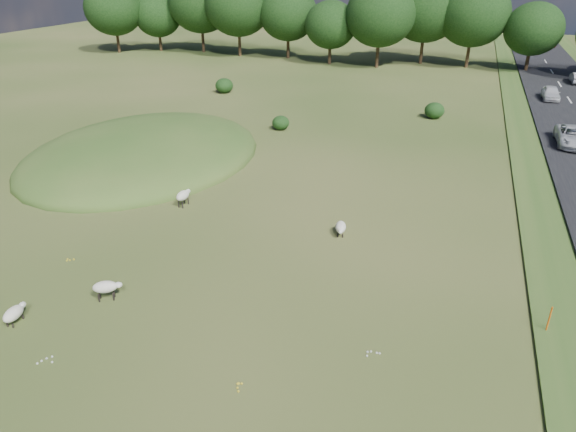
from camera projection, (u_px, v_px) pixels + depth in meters
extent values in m
plane|color=#294916|center=(329.00, 140.00, 41.23)|extent=(160.00, 160.00, 0.00)
ellipsoid|color=#33561E|center=(144.00, 156.00, 37.94)|extent=(16.00, 20.00, 4.00)
cylinder|color=black|center=(118.00, 40.00, 80.50)|extent=(0.44, 0.44, 3.77)
ellipsoid|color=black|center=(113.00, 8.00, 78.45)|extent=(8.81, 8.81, 7.93)
cylinder|color=black|center=(160.00, 41.00, 82.19)|extent=(0.44, 0.44, 3.12)
ellipsoid|color=black|center=(158.00, 15.00, 80.49)|extent=(7.28, 7.28, 6.55)
cylinder|color=black|center=(203.00, 38.00, 80.83)|extent=(0.44, 0.44, 4.21)
ellipsoid|color=black|center=(200.00, 3.00, 78.55)|extent=(9.83, 9.83, 8.84)
cylinder|color=black|center=(240.00, 42.00, 77.25)|extent=(0.44, 0.44, 4.18)
ellipsoid|color=black|center=(238.00, 5.00, 74.98)|extent=(9.75, 9.75, 8.78)
cylinder|color=black|center=(288.00, 45.00, 75.78)|extent=(0.44, 0.44, 3.61)
ellipsoid|color=black|center=(288.00, 14.00, 73.83)|extent=(8.41, 8.41, 7.57)
cylinder|color=black|center=(330.00, 53.00, 71.46)|extent=(0.44, 0.44, 3.02)
ellipsoid|color=black|center=(331.00, 25.00, 69.82)|extent=(7.04, 7.04, 6.34)
cylinder|color=black|center=(378.00, 53.00, 68.92)|extent=(0.44, 0.44, 3.90)
ellipsoid|color=black|center=(380.00, 15.00, 66.81)|extent=(9.09, 9.09, 8.18)
cylinder|color=black|center=(422.00, 48.00, 71.47)|extent=(0.44, 0.44, 4.22)
ellipsoid|color=black|center=(426.00, 8.00, 69.18)|extent=(9.85, 9.85, 8.86)
cylinder|color=black|center=(468.00, 52.00, 68.91)|extent=(0.44, 0.44, 3.94)
ellipsoid|color=black|center=(474.00, 14.00, 66.77)|extent=(9.20, 9.20, 8.28)
cylinder|color=black|center=(528.00, 60.00, 66.15)|extent=(0.44, 0.44, 3.09)
ellipsoid|color=black|center=(534.00, 29.00, 64.48)|extent=(7.20, 7.20, 6.48)
ellipsoid|color=black|center=(281.00, 123.00, 43.57)|extent=(1.46, 1.46, 1.20)
ellipsoid|color=black|center=(434.00, 110.00, 46.69)|extent=(1.78, 1.78, 1.45)
ellipsoid|color=black|center=(224.00, 86.00, 55.83)|extent=(1.93, 1.93, 1.58)
cylinder|color=#D8590C|center=(549.00, 320.00, 19.54)|extent=(0.06, 0.06, 1.20)
ellipsoid|color=beige|center=(105.00, 287.00, 21.48)|extent=(1.14, 0.96, 0.52)
ellipsoid|color=silver|center=(118.00, 285.00, 21.55)|extent=(0.41, 0.37, 0.26)
cylinder|color=black|center=(114.00, 293.00, 21.84)|extent=(0.07, 0.07, 0.37)
cylinder|color=black|center=(113.00, 297.00, 21.61)|extent=(0.07, 0.07, 0.37)
cylinder|color=black|center=(100.00, 295.00, 21.74)|extent=(0.07, 0.07, 0.37)
cylinder|color=black|center=(99.00, 298.00, 21.52)|extent=(0.07, 0.07, 0.37)
ellipsoid|color=beige|center=(183.00, 196.00, 29.82)|extent=(0.62, 1.08, 0.54)
ellipsoid|color=silver|center=(188.00, 191.00, 30.28)|extent=(0.27, 0.36, 0.27)
cylinder|color=black|center=(184.00, 200.00, 30.33)|extent=(0.08, 0.08, 0.38)
cylinder|color=black|center=(188.00, 201.00, 30.24)|extent=(0.08, 0.08, 0.38)
cylinder|color=black|center=(179.00, 204.00, 29.82)|extent=(0.08, 0.08, 0.38)
cylinder|color=black|center=(183.00, 205.00, 29.73)|extent=(0.08, 0.08, 0.38)
ellipsoid|color=beige|center=(341.00, 227.00, 26.72)|extent=(0.75, 1.11, 0.52)
ellipsoid|color=silver|center=(340.00, 231.00, 26.22)|extent=(0.31, 0.38, 0.26)
cylinder|color=black|center=(343.00, 236.00, 26.61)|extent=(0.07, 0.07, 0.19)
cylinder|color=black|center=(338.00, 236.00, 26.63)|extent=(0.07, 0.07, 0.19)
cylinder|color=black|center=(343.00, 230.00, 27.13)|extent=(0.07, 0.07, 0.19)
cylinder|color=black|center=(338.00, 230.00, 27.16)|extent=(0.07, 0.07, 0.19)
ellipsoid|color=beige|center=(13.00, 314.00, 20.15)|extent=(0.62, 1.04, 0.51)
ellipsoid|color=silver|center=(22.00, 305.00, 20.60)|extent=(0.27, 0.34, 0.25)
cylinder|color=black|center=(18.00, 316.00, 20.58)|extent=(0.07, 0.07, 0.19)
cylinder|color=black|center=(23.00, 317.00, 20.53)|extent=(0.07, 0.07, 0.19)
cylinder|color=black|center=(8.00, 325.00, 20.07)|extent=(0.07, 0.07, 0.19)
cylinder|color=black|center=(13.00, 326.00, 20.02)|extent=(0.07, 0.07, 0.19)
imported|color=#97999E|center=(528.00, 47.00, 79.76)|extent=(2.42, 5.25, 1.46)
imported|color=maroon|center=(549.00, 42.00, 85.08)|extent=(1.80, 4.43, 1.28)
imported|color=white|center=(551.00, 93.00, 52.18)|extent=(1.57, 3.90, 1.33)
imported|color=silver|center=(573.00, 136.00, 39.08)|extent=(2.29, 4.96, 1.38)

